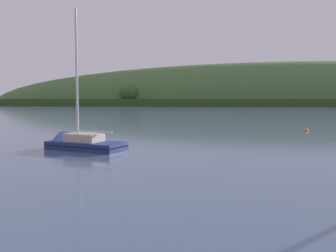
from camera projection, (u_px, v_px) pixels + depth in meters
The scene contains 3 objects.
far_shoreline_hill at pixel (302, 105), 232.40m from camera, with size 547.32×106.03×57.23m.
sailboat_outer_reach at pixel (76, 145), 28.19m from camera, with size 7.33×4.32×12.00m.
mooring_buoy_foreground at pixel (306, 131), 44.13m from camera, with size 0.62×0.62×0.70m.
Camera 1 is at (-1.32, 12.42, 3.95)m, focal length 37.94 mm.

